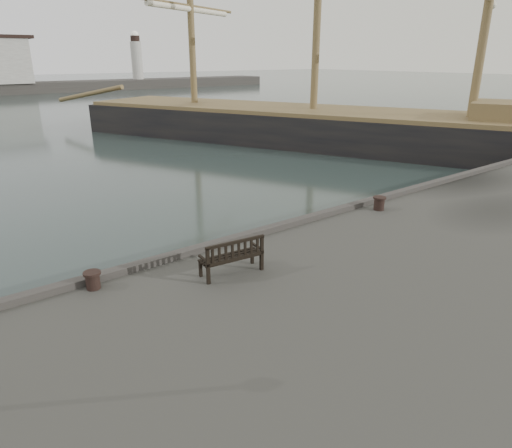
# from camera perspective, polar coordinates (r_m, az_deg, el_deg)

# --- Properties ---
(ground) EXTENTS (400.00, 400.00, 0.00)m
(ground) POSITION_cam_1_polar(r_m,az_deg,el_deg) (14.36, -2.86, -7.77)
(ground) COLOR black
(ground) RESTS_ON ground
(bench) EXTENTS (1.67, 0.73, 0.93)m
(bench) POSITION_cam_1_polar(r_m,az_deg,el_deg) (11.52, -3.04, -4.86)
(bench) COLOR black
(bench) RESTS_ON quay
(bollard_left) EXTENTS (0.53, 0.53, 0.43)m
(bollard_left) POSITION_cam_1_polar(r_m,az_deg,el_deg) (11.48, -19.73, -6.63)
(bollard_left) COLOR black
(bollard_left) RESTS_ON quay
(bollard_right) EXTENTS (0.58, 0.58, 0.48)m
(bollard_right) POSITION_cam_1_polar(r_m,az_deg,el_deg) (16.90, 15.14, 2.50)
(bollard_right) COLOR black
(bollard_right) RESTS_ON quay
(tall_ship_main) EXTENTS (24.85, 41.53, 31.35)m
(tall_ship_main) POSITION_cam_1_polar(r_m,az_deg,el_deg) (38.64, 7.05, 11.16)
(tall_ship_main) COLOR black
(tall_ship_main) RESTS_ON ground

